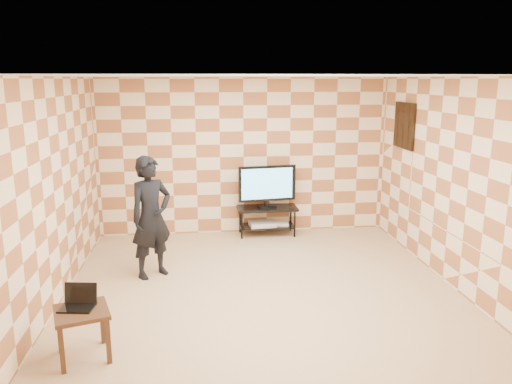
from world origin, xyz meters
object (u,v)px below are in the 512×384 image
(tv, at_px, (267,184))
(side_table, at_px, (82,319))
(person, at_px, (151,217))
(tv_stand, at_px, (267,214))

(tv, height_order, side_table, tv)
(side_table, height_order, person, person)
(tv, bearing_deg, tv_stand, 82.75)
(side_table, bearing_deg, tv, 58.11)
(person, bearing_deg, tv_stand, 6.17)
(person, bearing_deg, tv, 6.12)
(side_table, bearing_deg, tv_stand, 58.13)
(side_table, bearing_deg, person, 76.45)
(tv_stand, xyz_separation_m, person, (-1.82, -1.66, 0.47))
(tv_stand, height_order, tv, tv)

